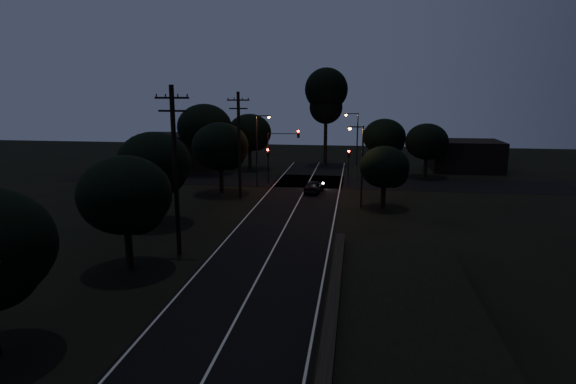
% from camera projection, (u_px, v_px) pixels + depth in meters
% --- Properties ---
extents(road_surface, '(60.00, 70.00, 0.03)m').
position_uv_depth(road_surface, '(298.00, 202.00, 46.69)').
color(road_surface, black).
rests_on(road_surface, ground).
extents(retaining_wall, '(6.93, 26.00, 1.60)m').
position_uv_depth(retaining_wall, '(411.00, 361.00, 18.27)').
color(retaining_wall, black).
rests_on(retaining_wall, ground).
extents(utility_pole_mid, '(2.20, 0.30, 11.00)m').
position_uv_depth(utility_pole_mid, '(175.00, 169.00, 30.72)').
color(utility_pole_mid, black).
rests_on(utility_pole_mid, ground).
extents(utility_pole_far, '(2.20, 0.30, 10.50)m').
position_uv_depth(utility_pole_far, '(239.00, 144.00, 47.23)').
color(utility_pole_far, black).
rests_on(utility_pole_far, ground).
extents(tree_left_b, '(5.48, 5.48, 6.96)m').
position_uv_depth(tree_left_b, '(127.00, 197.00, 28.21)').
color(tree_left_b, black).
rests_on(tree_left_b, ground).
extents(tree_left_c, '(5.91, 5.91, 7.46)m').
position_uv_depth(tree_left_c, '(156.00, 165.00, 38.16)').
color(tree_left_c, black).
rests_on(tree_left_c, ground).
extents(tree_left_d, '(5.85, 5.85, 7.43)m').
position_uv_depth(tree_left_d, '(222.00, 148.00, 49.51)').
color(tree_left_d, black).
rests_on(tree_left_d, ground).
extents(tree_far_nw, '(5.93, 5.93, 7.51)m').
position_uv_depth(tree_far_nw, '(251.00, 134.00, 65.05)').
color(tree_far_nw, black).
rests_on(tree_far_nw, ground).
extents(tree_far_w, '(7.00, 7.00, 8.93)m').
position_uv_depth(tree_far_w, '(206.00, 128.00, 61.65)').
color(tree_far_w, black).
rests_on(tree_far_w, ground).
extents(tree_far_ne, '(5.53, 5.53, 7.00)m').
position_uv_depth(tree_far_ne, '(386.00, 138.00, 62.64)').
color(tree_far_ne, black).
rests_on(tree_far_ne, ground).
extents(tree_far_e, '(5.24, 5.24, 6.64)m').
position_uv_depth(tree_far_e, '(428.00, 143.00, 59.10)').
color(tree_far_e, black).
rests_on(tree_far_e, ground).
extents(tree_right_a, '(4.50, 4.50, 5.73)m').
position_uv_depth(tree_right_a, '(386.00, 168.00, 43.62)').
color(tree_right_a, black).
rests_on(tree_right_a, ground).
extents(tall_pine, '(6.04, 6.04, 13.72)m').
position_uv_depth(tall_pine, '(326.00, 95.00, 67.60)').
color(tall_pine, black).
rests_on(tall_pine, ground).
extents(building_left, '(10.00, 8.00, 4.40)m').
position_uv_depth(building_left, '(178.00, 150.00, 69.21)').
color(building_left, black).
rests_on(building_left, ground).
extents(building_right, '(9.00, 7.00, 4.00)m').
position_uv_depth(building_right, '(465.00, 155.00, 64.69)').
color(building_right, black).
rests_on(building_right, ground).
extents(signal_left, '(0.28, 0.35, 4.10)m').
position_uv_depth(signal_left, '(268.00, 159.00, 55.32)').
color(signal_left, black).
rests_on(signal_left, ground).
extents(signal_right, '(0.28, 0.35, 4.10)m').
position_uv_depth(signal_right, '(349.00, 161.00, 54.05)').
color(signal_right, black).
rests_on(signal_right, ground).
extents(signal_mast, '(3.70, 0.35, 6.25)m').
position_uv_depth(signal_mast, '(283.00, 146.00, 54.78)').
color(signal_mast, black).
rests_on(signal_mast, ground).
extents(streetlight_a, '(1.66, 0.26, 8.00)m').
position_uv_depth(streetlight_a, '(258.00, 146.00, 53.12)').
color(streetlight_a, black).
rests_on(streetlight_a, ground).
extents(streetlight_b, '(1.66, 0.26, 8.00)m').
position_uv_depth(streetlight_b, '(356.00, 141.00, 57.46)').
color(streetlight_b, black).
rests_on(streetlight_b, ground).
extents(streetlight_c, '(1.46, 0.26, 7.50)m').
position_uv_depth(streetlight_c, '(360.00, 161.00, 43.89)').
color(streetlight_c, black).
rests_on(streetlight_c, ground).
extents(car, '(2.09, 4.12, 1.35)m').
position_uv_depth(car, '(314.00, 186.00, 50.76)').
color(car, black).
rests_on(car, ground).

